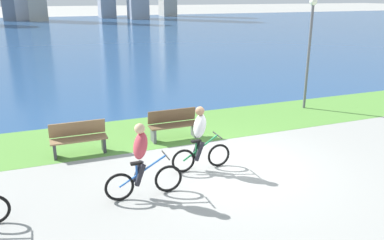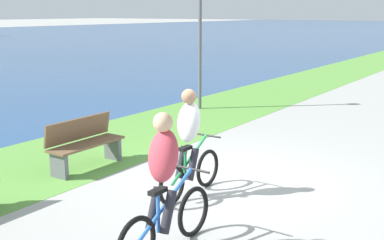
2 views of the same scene
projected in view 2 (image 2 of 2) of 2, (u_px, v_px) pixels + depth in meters
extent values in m
plane|color=#9E9E99|center=(224.00, 182.00, 8.15)|extent=(300.00, 300.00, 0.00)
cube|color=#59933D|center=(81.00, 151.00, 9.98)|extent=(120.00, 3.03, 0.01)
torus|color=black|center=(208.00, 168.00, 7.91)|extent=(0.60, 0.06, 0.60)
torus|color=black|center=(172.00, 185.00, 7.13)|extent=(0.60, 0.06, 0.60)
cylinder|color=#268C4C|center=(190.00, 159.00, 7.44)|extent=(0.93, 0.04, 0.59)
cylinder|color=#268C4C|center=(185.00, 164.00, 7.36)|extent=(0.04, 0.04, 0.45)
cube|color=black|center=(185.00, 148.00, 7.30)|extent=(0.24, 0.10, 0.05)
cylinder|color=black|center=(206.00, 135.00, 7.75)|extent=(0.03, 0.52, 0.03)
ellipsoid|color=white|center=(189.00, 122.00, 7.30)|extent=(0.40, 0.36, 0.65)
sphere|color=#A57A59|center=(189.00, 96.00, 7.22)|extent=(0.22, 0.22, 0.22)
cylinder|color=#26262D|center=(182.00, 162.00, 7.45)|extent=(0.27, 0.11, 0.49)
cylinder|color=#26262D|center=(193.00, 164.00, 7.34)|extent=(0.27, 0.11, 0.49)
torus|color=black|center=(193.00, 212.00, 6.15)|extent=(0.63, 0.06, 0.63)
cylinder|color=blue|center=(166.00, 204.00, 5.63)|extent=(1.06, 0.04, 0.61)
cylinder|color=blue|center=(158.00, 213.00, 5.53)|extent=(0.04, 0.04, 0.47)
cube|color=black|center=(158.00, 191.00, 5.48)|extent=(0.24, 0.10, 0.05)
cylinder|color=black|center=(191.00, 169.00, 5.99)|extent=(0.03, 0.52, 0.03)
ellipsoid|color=#BF3F4C|center=(163.00, 156.00, 5.49)|extent=(0.40, 0.36, 0.65)
sphere|color=#D8AD84|center=(163.00, 122.00, 5.40)|extent=(0.22, 0.22, 0.22)
cylinder|color=#26262D|center=(154.00, 208.00, 5.63)|extent=(0.27, 0.11, 0.49)
cylinder|color=#26262D|center=(168.00, 212.00, 5.52)|extent=(0.27, 0.11, 0.49)
cube|color=brown|center=(87.00, 144.00, 8.79)|extent=(1.50, 0.45, 0.04)
cube|color=brown|center=(79.00, 129.00, 8.84)|extent=(1.50, 0.11, 0.40)
cube|color=#595960|center=(113.00, 148.00, 9.36)|extent=(0.08, 0.37, 0.45)
cube|color=#595960|center=(59.00, 165.00, 8.31)|extent=(0.08, 0.37, 0.45)
cylinder|color=#595960|center=(200.00, 41.00, 13.94)|extent=(0.10, 0.10, 3.85)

